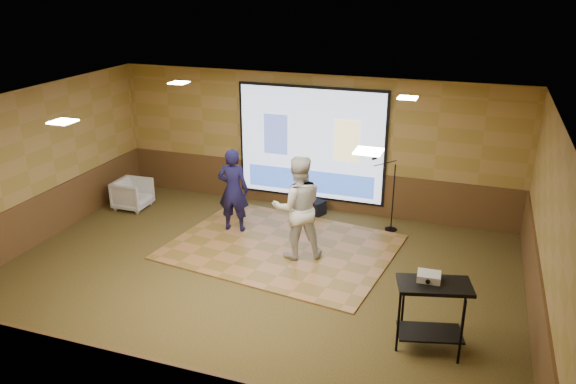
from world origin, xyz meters
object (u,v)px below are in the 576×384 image
(dance_floor, at_px, (282,247))
(player_left, at_px, (233,190))
(mic_stand, at_px, (390,207))
(banquet_chair, at_px, (133,194))
(projector_screen, at_px, (311,145))
(av_table, at_px, (433,303))
(duffel_bag, at_px, (313,207))
(projector, at_px, (429,277))
(player_right, at_px, (298,207))

(dance_floor, relative_size, player_left, 2.38)
(mic_stand, height_order, banquet_chair, mic_stand)
(projector_screen, bearing_deg, av_table, -54.76)
(av_table, bearing_deg, duffel_bag, 125.59)
(av_table, height_order, mic_stand, mic_stand)
(banquet_chair, height_order, duffel_bag, banquet_chair)
(banquet_chair, xyz_separation_m, duffel_bag, (3.92, 1.04, -0.18))
(projector, bearing_deg, projector_screen, 121.71)
(projector_screen, bearing_deg, duffel_bag, -60.34)
(dance_floor, xyz_separation_m, mic_stand, (1.80, 1.51, 0.48))
(player_right, bearing_deg, banquet_chair, -41.14)
(duffel_bag, bearing_deg, banquet_chair, -165.14)
(dance_floor, bearing_deg, av_table, -37.11)
(player_right, height_order, projector, player_right)
(dance_floor, xyz_separation_m, banquet_chair, (-3.84, 0.77, 0.32))
(player_left, relative_size, mic_stand, 1.12)
(av_table, height_order, duffel_bag, av_table)
(dance_floor, bearing_deg, projector_screen, 92.14)
(banquet_chair, bearing_deg, dance_floor, -102.34)
(projector_screen, bearing_deg, banquet_chair, -160.63)
(dance_floor, relative_size, av_table, 3.95)
(player_left, height_order, mic_stand, player_left)
(dance_floor, relative_size, projector, 13.24)
(mic_stand, bearing_deg, banquet_chair, 168.27)
(projector_screen, height_order, dance_floor, projector_screen)
(projector_screen, distance_m, av_table, 5.40)
(projector, height_order, mic_stand, mic_stand)
(av_table, xyz_separation_m, projector, (-0.09, 0.07, 0.35))
(projector_screen, relative_size, projector, 10.69)
(player_right, distance_m, banquet_chair, 4.42)
(mic_stand, relative_size, banquet_chair, 2.10)
(player_left, height_order, av_table, player_left)
(projector_screen, xyz_separation_m, player_right, (0.48, -2.36, -0.47))
(duffel_bag, bearing_deg, projector_screen, 119.66)
(av_table, bearing_deg, dance_floor, 142.89)
(dance_floor, bearing_deg, banquet_chair, 168.61)
(player_right, bearing_deg, av_table, 114.98)
(player_left, bearing_deg, banquet_chair, -14.85)
(banquet_chair, bearing_deg, mic_stand, -83.52)
(projector_screen, distance_m, dance_floor, 2.55)
(player_right, height_order, av_table, player_right)
(av_table, bearing_deg, projector_screen, 125.24)
(projector_screen, height_order, projector, projector_screen)
(mic_stand, distance_m, duffel_bag, 1.78)
(player_left, xyz_separation_m, player_right, (1.59, -0.68, 0.11))
(duffel_bag, bearing_deg, player_right, -81.20)
(player_left, distance_m, mic_stand, 3.20)
(mic_stand, height_order, duffel_bag, mic_stand)
(projector_screen, height_order, av_table, projector_screen)
(player_left, relative_size, av_table, 1.66)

